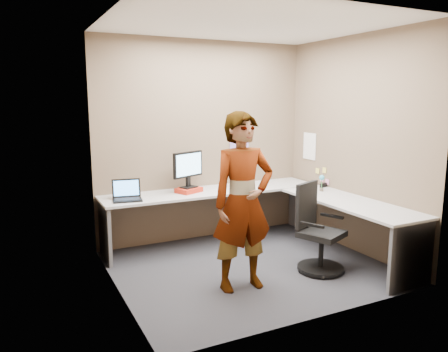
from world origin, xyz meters
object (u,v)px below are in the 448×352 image
monitor (188,167)px  office_chair (317,236)px  desk (265,206)px  person (243,202)px

monitor → office_chair: bearing=-78.3°
monitor → office_chair: 1.84m
desk → monitor: (-0.79, 0.61, 0.48)m
desk → office_chair: size_ratio=3.04×
person → desk: bearing=48.9°
desk → person: (-0.76, -0.82, 0.31)m
monitor → office_chair: (0.99, -1.40, -0.66)m
desk → office_chair: 0.83m
office_chair → person: bearing=158.4°
desk → monitor: bearing=142.1°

